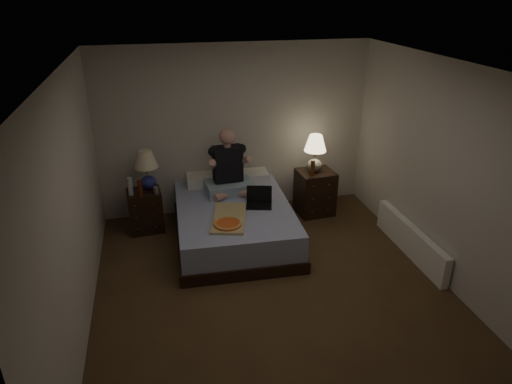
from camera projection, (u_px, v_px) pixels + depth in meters
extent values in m
cube|color=brown|center=(274.00, 291.00, 5.25)|extent=(4.00, 4.50, 0.00)
cube|color=white|center=(278.00, 69.00, 4.20)|extent=(4.00, 4.50, 0.00)
cube|color=beige|center=(235.00, 130.00, 6.72)|extent=(4.00, 0.00, 2.50)
cube|color=beige|center=(374.00, 345.00, 2.73)|extent=(4.00, 0.00, 2.50)
cube|color=beige|center=(72.00, 212.00, 4.32)|extent=(0.00, 4.50, 2.50)
cube|color=beige|center=(447.00, 176.00, 5.13)|extent=(0.00, 4.50, 2.50)
cube|color=#5768AE|center=(234.00, 222.00, 6.23)|extent=(1.58, 2.06, 0.50)
cube|color=black|center=(146.00, 210.00, 6.44)|extent=(0.49, 0.45, 0.60)
cube|color=black|center=(315.00, 192.00, 6.91)|extent=(0.56, 0.51, 0.68)
cylinder|color=silver|center=(130.00, 186.00, 6.17)|extent=(0.07, 0.07, 0.25)
cylinder|color=#B2B2AD|center=(156.00, 190.00, 6.23)|extent=(0.07, 0.07, 0.10)
cylinder|color=#4F1C0B|center=(140.00, 189.00, 6.13)|extent=(0.06, 0.06, 0.23)
cylinder|color=#5A2E0C|center=(313.00, 168.00, 6.59)|extent=(0.06, 0.06, 0.23)
cube|color=white|center=(410.00, 240.00, 5.89)|extent=(0.10, 1.60, 0.40)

